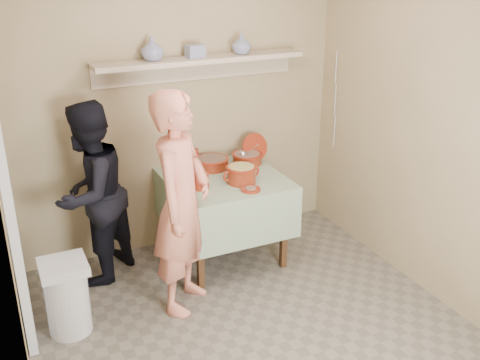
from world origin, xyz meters
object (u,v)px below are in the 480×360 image
cazuela_rice (241,173)px  person_helper (91,194)px  trash_bin (67,297)px  serving_table (224,190)px  person_cook (182,204)px

cazuela_rice → person_helper: bearing=165.3°
person_helper → cazuela_rice: bearing=121.6°
person_helper → cazuela_rice: 1.22m
trash_bin → serving_table: bearing=19.5°
person_helper → serving_table: bearing=129.0°
serving_table → cazuela_rice: (0.08, -0.17, 0.20)m
person_cook → cazuela_rice: 0.74m
serving_table → trash_bin: 1.56m
person_cook → trash_bin: 1.03m
cazuela_rice → trash_bin: (-1.52, -0.34, -0.56)m
person_cook → cazuela_rice: (0.65, 0.36, 0.00)m
person_cook → serving_table: (0.57, 0.52, -0.20)m
serving_table → cazuela_rice: bearing=-63.6°
serving_table → trash_bin: bearing=-160.5°
trash_bin → cazuela_rice: bearing=12.7°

